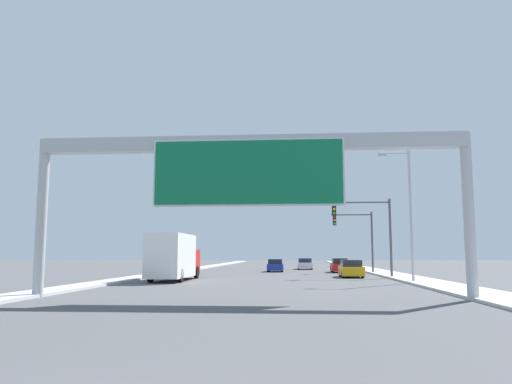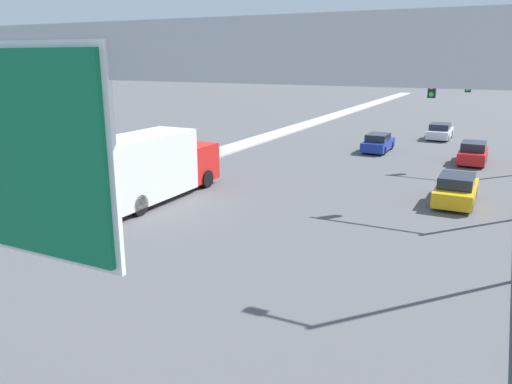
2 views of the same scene
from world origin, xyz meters
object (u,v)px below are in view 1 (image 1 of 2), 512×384
(sign_gantry, at_px, (248,168))
(car_far_right, at_px, (339,266))
(car_near_center, at_px, (305,264))
(car_mid_right, at_px, (275,266))
(car_mid_left, at_px, (351,269))
(street_lamp_right, at_px, (407,206))
(traffic_light_near_intersection, at_px, (371,224))
(traffic_light_mid_block, at_px, (359,232))
(truck_box_primary, at_px, (174,257))

(sign_gantry, distance_m, car_far_right, 33.40)
(sign_gantry, xyz_separation_m, car_near_center, (3.50, 42.59, -5.34))
(car_mid_right, distance_m, car_mid_left, 14.45)
(street_lamp_right, bearing_deg, car_far_right, 99.16)
(sign_gantry, bearing_deg, car_mid_left, 71.70)
(car_mid_left, height_order, traffic_light_near_intersection, traffic_light_near_intersection)
(car_far_right, distance_m, traffic_light_mid_block, 4.58)
(truck_box_primary, bearing_deg, car_mid_left, 24.74)
(car_far_right, xyz_separation_m, street_lamp_right, (3.11, -19.28, 4.70))
(car_near_center, distance_m, car_mid_left, 21.70)
(car_mid_right, bearing_deg, traffic_light_near_intersection, -57.74)
(traffic_light_near_intersection, bearing_deg, car_mid_left, 147.22)
(car_near_center, bearing_deg, sign_gantry, -94.70)
(car_mid_left, xyz_separation_m, traffic_light_near_intersection, (1.64, -1.06, 3.85))
(traffic_light_near_intersection, bearing_deg, sign_gantry, -113.25)
(car_mid_right, xyz_separation_m, traffic_light_mid_block, (8.92, -3.69, 3.62))
(car_near_center, relative_size, traffic_light_near_intersection, 0.65)
(traffic_light_mid_block, relative_size, street_lamp_right, 0.68)
(car_far_right, xyz_separation_m, traffic_light_mid_block, (1.92, -2.11, 3.58))
(sign_gantry, bearing_deg, car_mid_right, 90.00)
(sign_gantry, relative_size, car_mid_right, 4.83)
(traffic_light_mid_block, bearing_deg, car_near_center, 113.50)
(traffic_light_mid_block, bearing_deg, street_lamp_right, -86.05)
(car_far_right, height_order, street_lamp_right, street_lamp_right)
(traffic_light_mid_block, bearing_deg, car_far_right, 132.30)
(car_mid_left, distance_m, truck_box_primary, 15.45)
(sign_gantry, distance_m, traffic_light_near_intersection, 21.94)
(street_lamp_right, bearing_deg, truck_box_primary, 174.10)
(car_mid_left, height_order, car_far_right, car_far_right)
(truck_box_primary, xyz_separation_m, traffic_light_mid_block, (15.92, 15.39, 2.53))
(sign_gantry, height_order, car_near_center, sign_gantry)
(car_far_right, relative_size, traffic_light_near_intersection, 0.63)
(car_mid_right, xyz_separation_m, car_far_right, (7.00, -1.58, 0.05))
(car_mid_right, relative_size, car_far_right, 1.00)
(car_mid_right, bearing_deg, truck_box_primary, -110.14)
(truck_box_primary, height_order, traffic_light_near_intersection, traffic_light_near_intersection)
(sign_gantry, xyz_separation_m, traffic_light_mid_block, (8.92, 30.11, -1.73))
(sign_gantry, xyz_separation_m, car_mid_left, (7.00, 21.17, -5.32))
(car_mid_right, xyz_separation_m, car_mid_left, (7.00, -12.64, 0.03))
(truck_box_primary, xyz_separation_m, street_lamp_right, (17.11, -1.77, 3.65))
(car_mid_right, relative_size, street_lamp_right, 0.45)
(car_near_center, bearing_deg, truck_box_primary, -110.64)
(car_near_center, relative_size, car_far_right, 1.04)
(car_mid_left, relative_size, car_far_right, 1.04)
(sign_gantry, distance_m, truck_box_primary, 16.84)
(car_mid_right, bearing_deg, car_mid_left, -61.02)
(car_far_right, bearing_deg, sign_gantry, -102.25)
(car_near_center, height_order, car_mid_left, car_mid_left)
(car_near_center, xyz_separation_m, car_far_right, (3.50, -10.36, 0.04))
(car_near_center, distance_m, street_lamp_right, 30.73)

